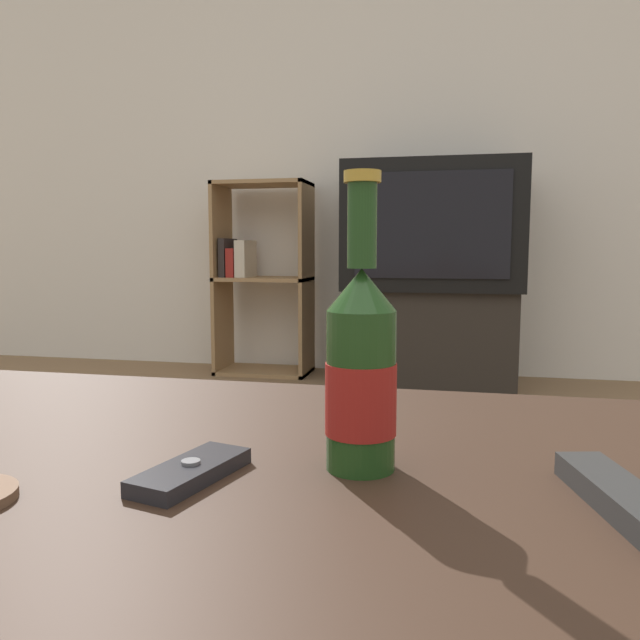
{
  "coord_description": "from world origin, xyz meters",
  "views": [
    {
      "loc": [
        0.25,
        -0.43,
        0.68
      ],
      "look_at": [
        0.06,
        0.41,
        0.58
      ],
      "focal_mm": 35.0,
      "sensor_mm": 36.0,
      "label": 1
    }
  ],
  "objects_px": {
    "remote_control": "(626,501)",
    "cell_phone": "(191,471)",
    "tv_stand": "(431,337)",
    "beer_bottle": "(361,369)",
    "television": "(433,227)",
    "bookshelf": "(259,275)"
  },
  "relations": [
    {
      "from": "beer_bottle",
      "to": "cell_phone",
      "type": "bearing_deg",
      "value": -157.3
    },
    {
      "from": "tv_stand",
      "to": "remote_control",
      "type": "height_order",
      "value": "remote_control"
    },
    {
      "from": "tv_stand",
      "to": "television",
      "type": "relative_size",
      "value": 0.95
    },
    {
      "from": "beer_bottle",
      "to": "cell_phone",
      "type": "height_order",
      "value": "beer_bottle"
    },
    {
      "from": "television",
      "to": "tv_stand",
      "type": "bearing_deg",
      "value": 90.0
    },
    {
      "from": "beer_bottle",
      "to": "bookshelf",
      "type": "bearing_deg",
      "value": 109.66
    },
    {
      "from": "tv_stand",
      "to": "cell_phone",
      "type": "distance_m",
      "value": 2.67
    },
    {
      "from": "cell_phone",
      "to": "bookshelf",
      "type": "bearing_deg",
      "value": 120.96
    },
    {
      "from": "tv_stand",
      "to": "beer_bottle",
      "type": "relative_size",
      "value": 3.02
    },
    {
      "from": "tv_stand",
      "to": "television",
      "type": "xyz_separation_m",
      "value": [
        -0.0,
        -0.0,
        0.55
      ]
    },
    {
      "from": "tv_stand",
      "to": "beer_bottle",
      "type": "xyz_separation_m",
      "value": [
        0.03,
        -2.6,
        0.33
      ]
    },
    {
      "from": "bookshelf",
      "to": "remote_control",
      "type": "bearing_deg",
      "value": -66.91
    },
    {
      "from": "remote_control",
      "to": "cell_phone",
      "type": "bearing_deg",
      "value": 167.18
    },
    {
      "from": "cell_phone",
      "to": "remote_control",
      "type": "xyz_separation_m",
      "value": [
        0.35,
        0.0,
        0.0
      ]
    },
    {
      "from": "television",
      "to": "bookshelf",
      "type": "distance_m",
      "value": 0.97
    },
    {
      "from": "bookshelf",
      "to": "cell_phone",
      "type": "distance_m",
      "value": 2.88
    },
    {
      "from": "television",
      "to": "beer_bottle",
      "type": "relative_size",
      "value": 3.17
    },
    {
      "from": "television",
      "to": "beer_bottle",
      "type": "height_order",
      "value": "television"
    },
    {
      "from": "tv_stand",
      "to": "beer_bottle",
      "type": "distance_m",
      "value": 2.62
    },
    {
      "from": "bookshelf",
      "to": "cell_phone",
      "type": "relative_size",
      "value": 8.19
    },
    {
      "from": "bookshelf",
      "to": "cell_phone",
      "type": "height_order",
      "value": "bookshelf"
    },
    {
      "from": "tv_stand",
      "to": "television",
      "type": "distance_m",
      "value": 0.55
    }
  ]
}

